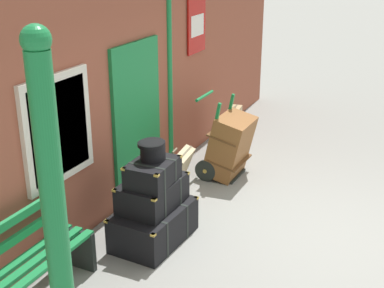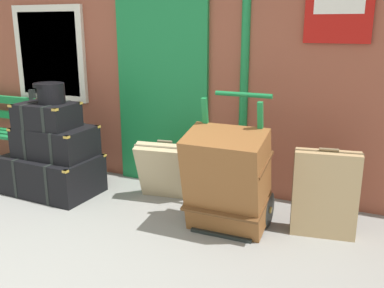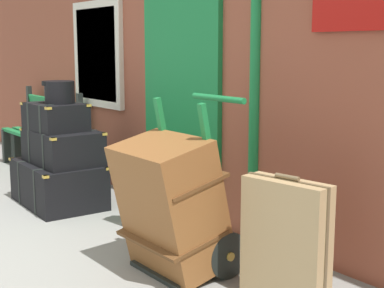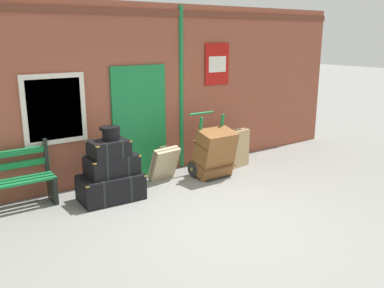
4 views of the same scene
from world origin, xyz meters
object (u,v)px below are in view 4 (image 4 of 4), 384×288
(platform_bench, at_px, (0,184))
(round_hatbox, at_px, (111,132))
(large_brown_trunk, at_px, (214,153))
(suitcase_tan, at_px, (237,149))
(suitcase_oxblood, at_px, (164,163))
(steamer_trunk_top, at_px, (109,148))
(porters_trolley, at_px, (209,161))
(steamer_trunk_base, at_px, (111,187))
(steamer_trunk_middle, at_px, (112,164))

(platform_bench, relative_size, round_hatbox, 4.90)
(large_brown_trunk, distance_m, suitcase_tan, 0.85)
(suitcase_tan, bearing_deg, platform_bench, 175.50)
(suitcase_oxblood, bearing_deg, steamer_trunk_top, -165.11)
(steamer_trunk_top, relative_size, porters_trolley, 0.52)
(steamer_trunk_base, distance_m, steamer_trunk_middle, 0.38)
(steamer_trunk_base, height_order, large_brown_trunk, large_brown_trunk)
(platform_bench, bearing_deg, large_brown_trunk, -9.63)
(platform_bench, xyz_separation_m, round_hatbox, (1.63, -0.49, 0.68))
(suitcase_oxblood, bearing_deg, round_hatbox, -165.61)
(steamer_trunk_middle, xyz_separation_m, steamer_trunk_top, (-0.05, -0.04, 0.29))
(platform_bench, xyz_separation_m, suitcase_tan, (4.44, -0.35, -0.06))
(platform_bench, bearing_deg, round_hatbox, -16.70)
(steamer_trunk_base, height_order, porters_trolley, porters_trolley)
(steamer_trunk_top, relative_size, suitcase_oxblood, 0.97)
(steamer_trunk_base, height_order, suitcase_tan, suitcase_tan)
(large_brown_trunk, relative_size, suitcase_oxblood, 1.49)
(platform_bench, relative_size, steamer_trunk_top, 2.57)
(platform_bench, height_order, porters_trolley, porters_trolley)
(large_brown_trunk, height_order, suitcase_tan, large_brown_trunk)
(steamer_trunk_top, bearing_deg, round_hatbox, 24.85)
(round_hatbox, distance_m, suitcase_oxblood, 1.44)
(platform_bench, xyz_separation_m, porters_trolley, (3.64, -0.44, -0.17))
(steamer_trunk_middle, bearing_deg, round_hatbox, -73.78)
(steamer_trunk_base, distance_m, suitcase_tan, 2.88)
(platform_bench, xyz_separation_m, steamer_trunk_middle, (1.63, -0.48, 0.14))
(large_brown_trunk, bearing_deg, platform_bench, 170.37)
(large_brown_trunk, bearing_deg, steamer_trunk_middle, 175.95)
(steamer_trunk_top, bearing_deg, suitcase_oxblood, 14.89)
(platform_bench, distance_m, round_hatbox, 1.83)
(steamer_trunk_base, xyz_separation_m, large_brown_trunk, (2.06, -0.11, 0.27))
(steamer_trunk_top, xyz_separation_m, suitcase_tan, (2.87, 0.17, -0.49))
(porters_trolley, height_order, suitcase_tan, porters_trolley)
(large_brown_trunk, relative_size, suitcase_tan, 1.19)
(platform_bench, height_order, round_hatbox, round_hatbox)
(large_brown_trunk, xyz_separation_m, suitcase_tan, (0.81, 0.27, -0.10))
(platform_bench, xyz_separation_m, steamer_trunk_top, (1.58, -0.51, 0.43))
(round_hatbox, height_order, suitcase_tan, round_hatbox)
(steamer_trunk_top, distance_m, large_brown_trunk, 2.10)
(large_brown_trunk, distance_m, suitcase_oxblood, 0.96)
(round_hatbox, relative_size, suitcase_oxblood, 0.51)
(steamer_trunk_top, relative_size, suitcase_tan, 0.78)
(porters_trolley, distance_m, suitcase_tan, 0.82)
(porters_trolley, xyz_separation_m, large_brown_trunk, (0.00, -0.17, 0.21))
(suitcase_oxblood, height_order, suitcase_tan, suitcase_tan)
(porters_trolley, bearing_deg, suitcase_tan, 6.67)
(suitcase_oxblood, bearing_deg, suitcase_tan, -5.45)
(steamer_trunk_base, relative_size, suitcase_tan, 1.29)
(platform_bench, xyz_separation_m, suitcase_oxblood, (2.79, -0.19, -0.13))
(porters_trolley, bearing_deg, steamer_trunk_base, -178.11)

